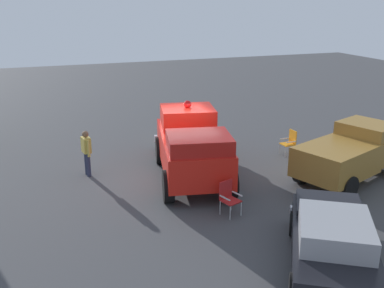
{
  "coord_description": "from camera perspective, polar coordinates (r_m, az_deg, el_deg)",
  "views": [
    {
      "loc": [
        4.67,
        14.36,
        6.12
      ],
      "look_at": [
        -0.35,
        0.57,
        1.3
      ],
      "focal_mm": 41.61,
      "sensor_mm": 36.0,
      "label": 1
    }
  ],
  "objects": [
    {
      "name": "traffic_cone",
      "position": [
        20.67,
        2.59,
        1.83
      ],
      "size": [
        0.4,
        0.4,
        0.64
      ],
      "color": "orange",
      "rests_on": "ground"
    },
    {
      "name": "lawn_chair_near_truck",
      "position": [
        19.51,
        -3.32,
        1.68
      ],
      "size": [
        0.55,
        0.54,
        1.02
      ],
      "color": "#B7BABF",
      "rests_on": "ground"
    },
    {
      "name": "classic_hot_rod",
      "position": [
        11.11,
        17.51,
        -11.7
      ],
      "size": [
        3.89,
        4.68,
        1.46
      ],
      "color": "black",
      "rests_on": "ground"
    },
    {
      "name": "parked_pickup",
      "position": [
        16.54,
        19.87,
        -1.02
      ],
      "size": [
        5.13,
        3.38,
        1.9
      ],
      "color": "black",
      "rests_on": "ground"
    },
    {
      "name": "spectator_standing",
      "position": [
        16.3,
        -13.37,
        -0.77
      ],
      "size": [
        0.33,
        0.65,
        1.68
      ],
      "color": "#2D334C",
      "rests_on": "ground"
    },
    {
      "name": "ground_plane",
      "position": [
        16.3,
        -1.83,
        -3.89
      ],
      "size": [
        60.0,
        60.0,
        0.0
      ],
      "primitive_type": "plane",
      "color": "#424244"
    },
    {
      "name": "vintage_fire_truck",
      "position": [
        15.7,
        -0.12,
        -0.09
      ],
      "size": [
        3.42,
        6.27,
        2.59
      ],
      "color": "black",
      "rests_on": "ground"
    },
    {
      "name": "lawn_chair_by_car",
      "position": [
        13.24,
        4.67,
        -6.58
      ],
      "size": [
        0.63,
        0.62,
        1.02
      ],
      "color": "#B7BABF",
      "rests_on": "ground"
    },
    {
      "name": "lawn_chair_spare",
      "position": [
        18.58,
        12.46,
        0.42
      ],
      "size": [
        0.52,
        0.53,
        1.02
      ],
      "color": "#B7BABF",
      "rests_on": "ground"
    },
    {
      "name": "spectator_seated",
      "position": [
        19.36,
        -3.18,
        1.89
      ],
      "size": [
        0.42,
        0.56,
        1.29
      ],
      "color": "#383842",
      "rests_on": "ground"
    }
  ]
}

